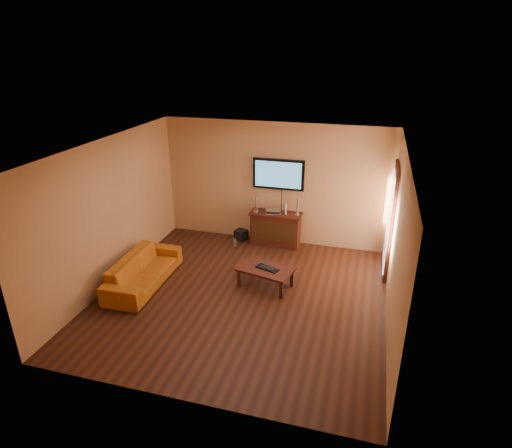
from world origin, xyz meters
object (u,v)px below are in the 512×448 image
at_px(media_console, 275,229).
at_px(sofa, 143,266).
at_px(speaker_left, 256,204).
at_px(av_receiver, 273,211).
at_px(coffee_table, 266,271).
at_px(speaker_right, 298,207).
at_px(keyboard, 267,268).
at_px(subwoofer, 241,235).
at_px(bottle, 235,243).
at_px(television, 278,174).
at_px(game_console, 286,209).

xyz_separation_m(media_console, sofa, (-2.00, -2.32, -0.01)).
height_order(speaker_left, av_receiver, speaker_left).
distance_m(media_console, coffee_table, 1.82).
distance_m(speaker_right, keyboard, 1.93).
xyz_separation_m(subwoofer, bottle, (-0.02, -0.39, -0.02)).
bearing_deg(media_console, television, 90.00).
bearing_deg(av_receiver, sofa, -141.27).
bearing_deg(coffee_table, media_console, 97.40).
distance_m(media_console, av_receiver, 0.42).
distance_m(television, bottle, 1.80).
bearing_deg(television, speaker_left, -155.88).
distance_m(sofa, av_receiver, 3.06).
bearing_deg(bottle, keyboard, -52.39).
height_order(sofa, speaker_left, speaker_left).
relative_size(coffee_table, speaker_right, 2.94).
distance_m(speaker_right, bottle, 1.60).
relative_size(speaker_right, game_console, 1.84).
bearing_deg(sofa, media_console, -42.08).
bearing_deg(av_receiver, speaker_left, 173.16).
bearing_deg(subwoofer, coffee_table, -40.15).
distance_m(game_console, bottle, 1.36).
distance_m(media_console, keyboard, 1.84).
height_order(game_console, subwoofer, game_console).
distance_m(media_console, game_console, 0.53).
distance_m(television, speaker_left, 0.82).
relative_size(coffee_table, bottle, 5.00).
bearing_deg(speaker_right, av_receiver, -178.38).
relative_size(media_console, game_console, 5.59).
bearing_deg(sofa, subwoofer, -28.13).
height_order(coffee_table, av_receiver, av_receiver).
relative_size(coffee_table, sofa, 0.58).
xyz_separation_m(media_console, subwoofer, (-0.82, 0.02, -0.26)).
bearing_deg(television, speaker_right, -17.83).
xyz_separation_m(media_console, keyboard, (0.28, -1.82, 0.02)).
distance_m(television, keyboard, 2.34).
distance_m(sofa, keyboard, 2.32).
bearing_deg(keyboard, television, 97.83).
height_order(coffee_table, game_console, game_console).
bearing_deg(game_console, sofa, -142.95).
relative_size(speaker_left, keyboard, 0.78).
relative_size(speaker_left, bottle, 1.67).
height_order(coffee_table, keyboard, keyboard).
bearing_deg(coffee_table, sofa, -167.04).
distance_m(av_receiver, bottle, 1.11).
bearing_deg(coffee_table, game_console, 90.56).
relative_size(speaker_left, av_receiver, 1.12).
bearing_deg(av_receiver, bottle, -165.05).
bearing_deg(keyboard, av_receiver, 100.37).
relative_size(speaker_right, bottle, 1.70).
distance_m(game_console, subwoofer, 1.27).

